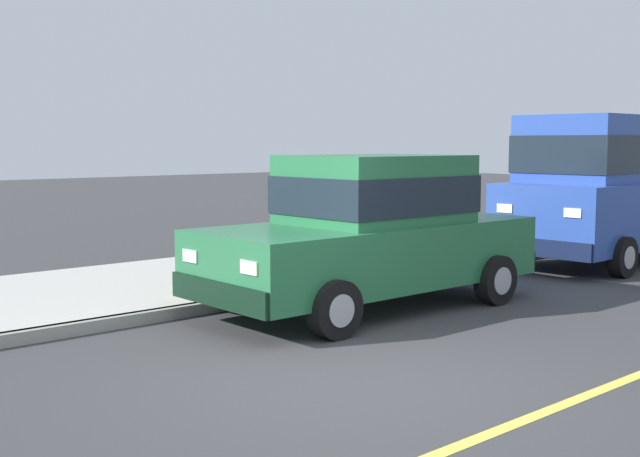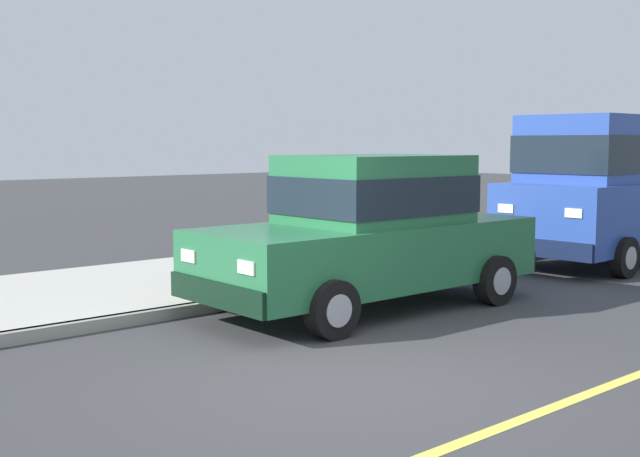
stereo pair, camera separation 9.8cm
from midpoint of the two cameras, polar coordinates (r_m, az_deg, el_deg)
ground_plane at (r=7.23m, az=2.52°, el=-10.56°), size 80.00×80.00×0.00m
curb at (r=9.69m, az=-10.83°, el=-5.92°), size 0.16×64.00×0.14m
sidewalk at (r=11.25m, az=-15.55°, el=-4.37°), size 3.60×64.00×0.14m
lane_centre_line at (r=6.24m, az=13.09°, el=-13.43°), size 0.12×57.60×0.01m
car_green_sedan at (r=10.03m, az=3.40°, el=-0.13°), size 2.07×4.62×1.92m
car_blue_van at (r=14.86m, az=19.86°, el=3.13°), size 2.27×4.97×2.52m
dog_white at (r=13.84m, az=-4.19°, el=-0.73°), size 0.75×0.26×0.49m
fire_hydrant at (r=10.33m, az=-9.09°, el=-2.86°), size 0.34×0.24×0.72m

